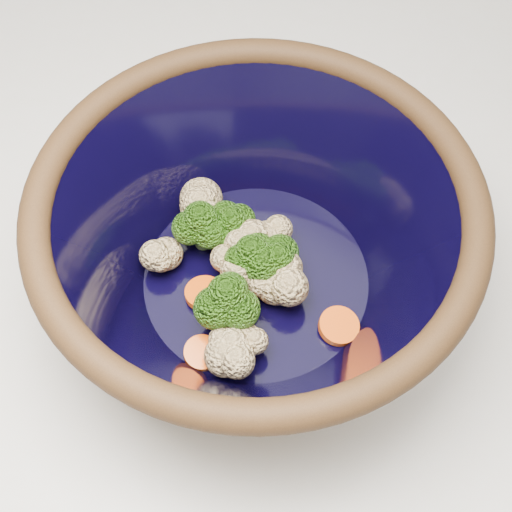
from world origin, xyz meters
TOP-DOWN VIEW (x-y plane):
  - counter at (0.00, 0.00)m, footprint 1.20×1.20m
  - mixing_bowl at (-0.11, -0.04)m, footprint 0.35×0.35m
  - vegetable_pile at (-0.12, -0.04)m, footprint 0.18×0.12m

SIDE VIEW (x-z plane):
  - counter at x=0.00m, z-range 0.00..0.90m
  - vegetable_pile at x=-0.12m, z-range 0.93..0.98m
  - mixing_bowl at x=-0.11m, z-range 0.91..1.04m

